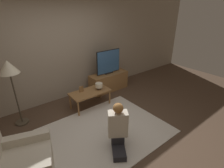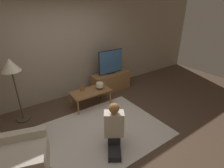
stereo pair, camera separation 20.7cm
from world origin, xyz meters
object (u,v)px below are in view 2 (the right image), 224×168
at_px(armchair, 14,161).
at_px(table_lamp, 100,85).
at_px(person_kneeling, 114,127).
at_px(coffee_table, 91,92).
at_px(tv, 111,62).
at_px(floor_lamp, 11,69).

relative_size(armchair, table_lamp, 5.79).
bearing_deg(armchair, person_kneeling, -85.89).
bearing_deg(coffee_table, armchair, -149.40).
bearing_deg(tv, table_lamp, -143.22).
height_order(coffee_table, table_lamp, table_lamp).
bearing_deg(person_kneeling, tv, -89.96).
bearing_deg(floor_lamp, tv, 2.95).
distance_m(floor_lamp, table_lamp, 1.97).
relative_size(tv, coffee_table, 0.80).
distance_m(coffee_table, floor_lamp, 1.80).
xyz_separation_m(coffee_table, armchair, (-1.91, -1.13, -0.09)).
xyz_separation_m(floor_lamp, armchair, (-0.35, -1.48, -0.93)).
relative_size(tv, person_kneeling, 0.88).
distance_m(coffee_table, table_lamp, 0.29).
xyz_separation_m(coffee_table, table_lamp, (0.24, -0.04, 0.15)).
xyz_separation_m(person_kneeling, table_lamp, (0.60, 1.46, 0.08)).
xyz_separation_m(armchair, table_lamp, (2.15, 1.09, 0.24)).
distance_m(armchair, table_lamp, 2.42).
bearing_deg(person_kneeling, coffee_table, -70.05).
height_order(coffee_table, person_kneeling, person_kneeling).
bearing_deg(person_kneeling, table_lamp, -79.09).
bearing_deg(armchair, table_lamp, -45.62).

